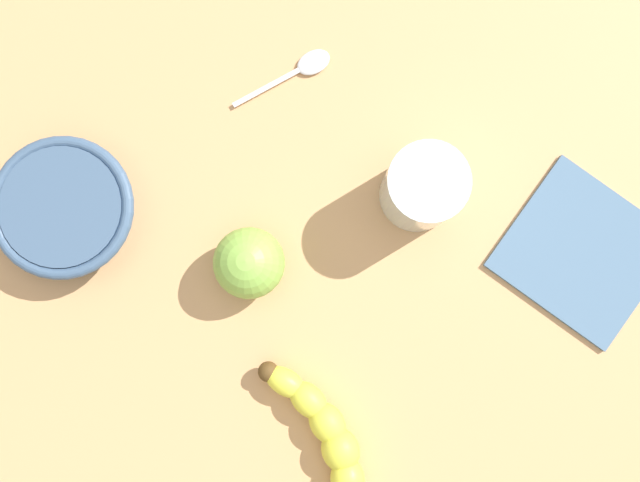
{
  "coord_description": "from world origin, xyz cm",
  "views": [
    {
      "loc": [
        -2.07,
        4.79,
        78.89
      ],
      "look_at": [
        2.1,
        1.27,
        5.0
      ],
      "focal_mm": 42.04,
      "sensor_mm": 36.0,
      "label": 1
    }
  ],
  "objects": [
    {
      "name": "wooden_tabletop",
      "position": [
        0.0,
        0.0,
        1.5
      ],
      "size": [
        120.0,
        120.0,
        3.0
      ],
      "primitive_type": "cube",
      "color": "tan",
      "rests_on": "ground"
    },
    {
      "name": "banana",
      "position": [
        -14.36,
        13.99,
        4.86
      ],
      "size": [
        20.15,
        10.64,
        3.72
      ],
      "rotation": [
        0.0,
        0.0,
        5.94
      ],
      "color": "yellow",
      "rests_on": "wooden_tabletop"
    },
    {
      "name": "smoothie_glass",
      "position": [
        -0.53,
        -9.39,
        7.73
      ],
      "size": [
        7.64,
        7.64,
        9.44
      ],
      "color": "silver",
      "rests_on": "wooden_tabletop"
    },
    {
      "name": "ceramic_bowl",
      "position": [
        20.63,
        18.39,
        5.72
      ],
      "size": [
        14.08,
        14.08,
        4.54
      ],
      "color": "#3D5675",
      "rests_on": "wooden_tabletop"
    },
    {
      "name": "green_apple_fruit",
      "position": [
        4.82,
        7.99,
        6.51
      ],
      "size": [
        7.02,
        7.02,
        7.02
      ],
      "primitive_type": "sphere",
      "color": "#84B747",
      "rests_on": "wooden_tabletop"
    },
    {
      "name": "teaspoon",
      "position": [
        16.88,
        -9.53,
        3.4
      ],
      "size": [
        3.62,
        11.27,
        0.8
      ],
      "rotation": [
        0.0,
        0.0,
        4.52
      ],
      "color": "silver",
      "rests_on": "wooden_tabletop"
    },
    {
      "name": "folded_napkin",
      "position": [
        -15.84,
        -18.39,
        3.3
      ],
      "size": [
        17.7,
        17.03,
        0.6
      ],
      "primitive_type": "cube",
      "rotation": [
        0.0,
        0.0,
        0.24
      ],
      "color": "slate",
      "rests_on": "wooden_tabletop"
    }
  ]
}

